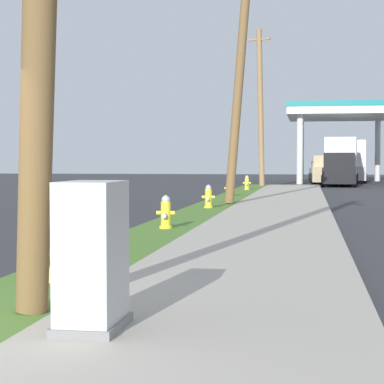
# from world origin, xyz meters

# --- Properties ---
(sidewalk_slab) EXTENTS (3.20, 80.00, 0.12)m
(sidewalk_slab) POSITION_xyz_m (3.00, 0.00, 0.06)
(sidewalk_slab) COLOR #A8A093
(sidewalk_slab) RESTS_ON ground
(fire_hydrant_nearest) EXTENTS (0.42, 0.38, 0.74)m
(fire_hydrant_nearest) POSITION_xyz_m (0.75, 3.15, 0.45)
(fire_hydrant_nearest) COLOR yellow
(fire_hydrant_nearest) RESTS_ON grass_verge
(fire_hydrant_second) EXTENTS (0.42, 0.38, 0.74)m
(fire_hydrant_second) POSITION_xyz_m (0.78, 10.26, 0.45)
(fire_hydrant_second) COLOR yellow
(fire_hydrant_second) RESTS_ON grass_verge
(fire_hydrant_third) EXTENTS (0.42, 0.37, 0.74)m
(fire_hydrant_third) POSITION_xyz_m (0.77, 17.30, 0.45)
(fire_hydrant_third) COLOR yellow
(fire_hydrant_third) RESTS_ON grass_verge
(fire_hydrant_fourth) EXTENTS (0.42, 0.37, 0.74)m
(fire_hydrant_fourth) POSITION_xyz_m (0.63, 24.77, 0.45)
(fire_hydrant_fourth) COLOR yellow
(fire_hydrant_fourth) RESTS_ON grass_verge
(fire_hydrant_fifth) EXTENTS (0.42, 0.37, 0.74)m
(fire_hydrant_fifth) POSITION_xyz_m (0.77, 31.85, 0.45)
(fire_hydrant_fifth) COLOR yellow
(fire_hydrant_fifth) RESTS_ON grass_verge
(utility_pole_midground) EXTENTS (1.20, 1.67, 8.11)m
(utility_pole_midground) POSITION_xyz_m (1.47, 19.91, 4.25)
(utility_pole_midground) COLOR brown
(utility_pole_midground) RESTS_ON grass_verge
(utility_pole_background) EXTENTS (1.38, 0.49, 9.31)m
(utility_pole_background) POSITION_xyz_m (1.08, 37.63, 4.86)
(utility_pole_background) COLOR #937047
(utility_pole_background) RESTS_ON grass_verge
(utility_cabinet) EXTENTS (0.55, 0.84, 1.33)m
(utility_cabinet) POSITION_xyz_m (2.01, 0.77, 0.74)
(utility_cabinet) COLOR slate
(utility_cabinet) RESTS_ON sidewalk_slab
(car_teal_by_near_pump) EXTENTS (2.04, 4.54, 1.57)m
(car_teal_by_near_pump) POSITION_xyz_m (4.97, 52.36, 0.72)
(car_teal_by_near_pump) COLOR #197075
(car_teal_by_near_pump) RESTS_ON ground
(truck_black_at_forecourt) EXTENTS (2.58, 6.54, 3.11)m
(truck_black_at_forecourt) POSITION_xyz_m (5.99, 41.84, 1.49)
(truck_black_at_forecourt) COLOR black
(truck_black_at_forecourt) RESTS_ON ground
(truck_tan_on_apron) EXTENTS (2.21, 5.43, 1.97)m
(truck_tan_on_apron) POSITION_xyz_m (5.13, 44.88, 0.91)
(truck_tan_on_apron) COLOR tan
(truck_tan_on_apron) RESTS_ON ground
(truck_silver_at_far_bay) EXTENTS (2.25, 6.44, 3.11)m
(truck_silver_at_far_bay) POSITION_xyz_m (7.00, 49.30, 1.49)
(truck_silver_at_far_bay) COLOR #BCBCC1
(truck_silver_at_far_bay) RESTS_ON ground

